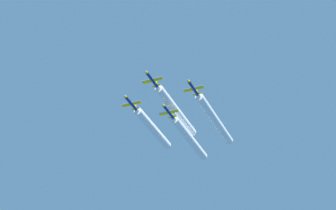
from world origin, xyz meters
The scene contains 8 objects.
jet_lead centered at (-0.09, 9.30, 147.05)m, with size 8.53×12.42×2.98m.
jet_left_wingman centered at (-14.15, 0.32, 144.99)m, with size 8.53×12.42×2.98m.
jet_right_wingman centered at (13.45, -0.25, 144.77)m, with size 8.53×12.42×2.98m.
jet_slot centered at (0.27, -8.94, 142.48)m, with size 8.53×12.42×2.98m.
smoke_trail_lead centered at (-0.09, -16.85, 147.02)m, with size 3.48×40.94×3.48m.
smoke_trail_left_wingman centered at (-14.15, -26.46, 144.96)m, with size 3.48×42.22×3.48m.
smoke_trail_right_wingman centered at (13.45, -23.18, 144.74)m, with size 3.48×34.49×3.48m.
smoke_trail_slot centered at (0.27, -33.79, 142.45)m, with size 3.48×38.35×3.48m.
Camera 1 is at (-86.45, 202.98, 2.92)m, focal length 69.39 mm.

